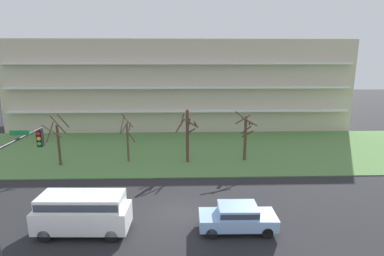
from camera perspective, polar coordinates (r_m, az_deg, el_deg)
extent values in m
plane|color=#232326|center=(20.23, -2.97, -15.85)|extent=(160.00, 160.00, 0.00)
cube|color=#547F42|center=(33.19, -2.47, -4.11)|extent=(80.00, 16.00, 0.08)
cube|color=beige|center=(45.25, -2.33, 8.26)|extent=(46.32, 10.71, 12.22)
cube|color=white|center=(39.86, -2.38, 3.21)|extent=(44.47, 0.90, 0.24)
cube|color=white|center=(39.46, -2.42, 7.59)|extent=(44.47, 0.90, 0.24)
cube|color=white|center=(39.30, -2.46, 12.03)|extent=(44.47, 0.90, 0.24)
cylinder|color=#4C3828|center=(30.49, -23.74, -3.02)|extent=(0.24, 0.24, 3.90)
cylinder|color=#4C3828|center=(29.49, -23.81, 0.51)|extent=(1.06, 0.82, 1.82)
cylinder|color=#4C3828|center=(30.54, -25.14, -0.69)|extent=(0.28, 1.51, 1.65)
cylinder|color=#4C3828|center=(29.57, -23.02, 1.26)|extent=(0.45, 1.48, 1.54)
cylinder|color=#4C3828|center=(29.40, -24.82, -0.57)|extent=(1.79, 0.33, 1.15)
cylinder|color=brown|center=(29.56, -11.99, -2.77)|extent=(0.21, 0.21, 3.80)
cylinder|color=brown|center=(29.36, -12.98, 0.67)|extent=(0.40, 1.02, 1.68)
cylinder|color=brown|center=(28.57, -12.08, 1.38)|extent=(1.01, 0.40, 1.43)
cylinder|color=brown|center=(29.06, -11.33, -1.65)|extent=(0.65, 0.95, 1.33)
cylinder|color=brown|center=(29.52, -12.57, 0.10)|extent=(0.67, 0.68, 1.04)
cylinder|color=brown|center=(29.26, -11.63, 0.27)|extent=(0.38, 0.58, 0.93)
cylinder|color=#4C3828|center=(28.60, -0.88, -1.64)|extent=(0.30, 0.30, 5.12)
cylinder|color=#4C3828|center=(28.33, -0.52, 1.16)|extent=(0.26, 0.52, 0.78)
cylinder|color=#4C3828|center=(28.19, 0.72, 0.63)|extent=(0.47, 1.66, 0.95)
cylinder|color=#4C3828|center=(27.71, -0.07, 0.84)|extent=(1.31, 0.92, 0.97)
cylinder|color=#4C3828|center=(28.39, -1.85, 1.53)|extent=(0.46, 1.08, 1.06)
cylinder|color=#4C3828|center=(28.72, 0.01, -0.46)|extent=(0.64, 1.02, 0.64)
cylinder|color=#4C3828|center=(28.74, -2.22, 0.49)|extent=(0.92, 1.45, 1.07)
cylinder|color=#4C3828|center=(29.65, 9.95, -1.96)|extent=(0.27, 0.27, 4.47)
cylinder|color=#4C3828|center=(28.55, 10.73, 1.22)|extent=(1.59, 0.47, 0.96)
cylinder|color=#4C3828|center=(29.32, 10.75, 0.83)|extent=(0.27, 0.77, 0.51)
cylinder|color=#4C3828|center=(30.07, 10.40, -1.09)|extent=(1.05, 0.78, 0.84)
cylinder|color=#4C3828|center=(29.94, 10.10, -0.37)|extent=(1.04, 0.43, 0.94)
cylinder|color=#4C3828|center=(28.38, 9.77, 1.84)|extent=(1.63, 0.80, 1.20)
cylinder|color=#4C3828|center=(29.94, 9.54, 1.59)|extent=(1.55, 0.41, 0.89)
cube|color=white|center=(18.88, -19.79, -15.49)|extent=(5.27, 2.18, 1.25)
cube|color=white|center=(18.44, -20.03, -12.74)|extent=(4.66, 2.00, 0.75)
cube|color=#2D3847|center=(18.44, -20.03, -12.74)|extent=(4.57, 2.03, 0.41)
cylinder|color=black|center=(19.41, -13.46, -16.33)|extent=(0.73, 0.24, 0.72)
cylinder|color=black|center=(17.93, -14.85, -19.05)|extent=(0.73, 0.24, 0.72)
cylinder|color=black|center=(20.54, -23.74, -15.39)|extent=(0.73, 0.24, 0.72)
cylinder|color=black|center=(19.15, -25.96, -17.78)|extent=(0.73, 0.24, 0.72)
cube|color=#8CB2E0|center=(18.41, 8.51, -16.70)|extent=(4.43, 1.86, 0.70)
cube|color=#8CB2E0|center=(18.11, 8.58, -14.98)|extent=(2.22, 1.69, 0.55)
cube|color=#2D3847|center=(18.11, 8.58, -14.98)|extent=(2.18, 1.72, 0.30)
cylinder|color=black|center=(19.55, 12.73, -16.19)|extent=(0.64, 0.23, 0.64)
cylinder|color=black|center=(18.23, 13.94, -18.56)|extent=(0.64, 0.23, 0.64)
cylinder|color=black|center=(19.10, 3.32, -16.62)|extent=(0.64, 0.23, 0.64)
cylinder|color=black|center=(17.74, 3.70, -19.13)|extent=(0.64, 0.23, 0.64)
cylinder|color=black|center=(15.93, -29.95, -1.87)|extent=(0.12, 4.84, 0.12)
cube|color=black|center=(17.88, -26.63, -1.72)|extent=(0.28, 0.28, 0.90)
sphere|color=red|center=(17.69, -26.93, -0.90)|extent=(0.20, 0.20, 0.20)
sphere|color=#F2A519|center=(17.75, -26.84, -1.78)|extent=(0.20, 0.20, 0.20)
sphere|color=green|center=(17.81, -26.75, -2.65)|extent=(0.20, 0.20, 0.20)
cube|color=#197238|center=(16.09, -29.65, -0.80)|extent=(0.90, 0.04, 0.24)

